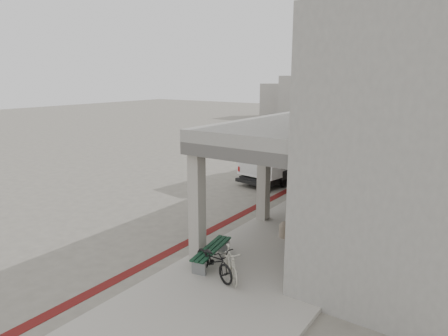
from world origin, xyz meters
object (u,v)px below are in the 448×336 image
Objects in this scene: bench at (212,252)px; bicycle_black at (214,261)px; fedex_truck at (291,149)px; bicycle_cream at (230,263)px; utility_cabinet at (338,201)px.

bicycle_black is at bearing -59.77° from bench.
fedex_truck is 12.11m from bicycle_cream.
bicycle_black is (-1.09, -6.77, -0.12)m from utility_cabinet.
utility_cabinet is at bearing 10.99° from bicycle_black.
utility_cabinet is at bearing 37.16° from bicycle_cream.
bicycle_black reaches higher than bicycle_cream.
bench is (2.74, -10.98, -1.11)m from fedex_truck.
fedex_truck is 6.25× the size of utility_cabinet.
fedex_truck is at bearing 127.83° from utility_cabinet.
bicycle_cream is (0.99, -0.49, 0.11)m from bench.
utility_cabinet is 0.67× the size of bicycle_black.
bicycle_cream is (-0.65, -6.65, -0.13)m from utility_cabinet.
utility_cabinet is 6.86m from bicycle_black.
bench is at bearing -109.21° from utility_cabinet.
fedex_truck is at bearing 35.95° from bicycle_black.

